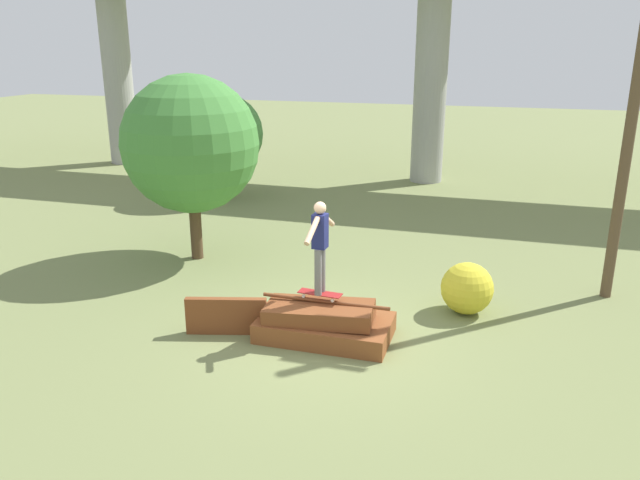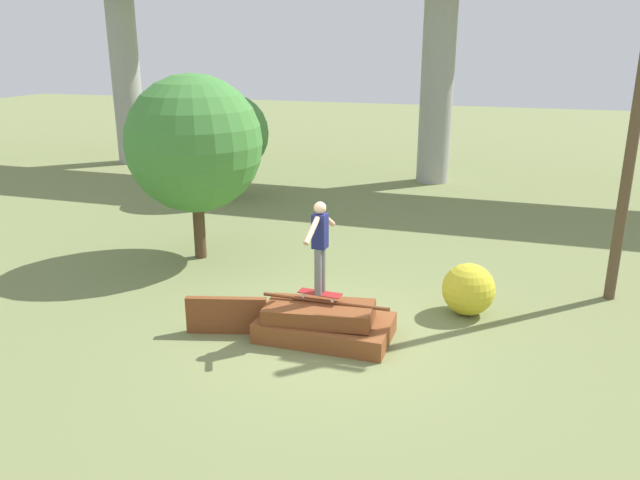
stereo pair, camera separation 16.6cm
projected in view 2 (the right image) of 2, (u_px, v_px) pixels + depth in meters
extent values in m
plane|color=olive|center=(325.00, 337.00, 10.39)|extent=(80.00, 80.00, 0.00)
cube|color=brown|center=(325.00, 328.00, 10.34)|extent=(2.18, 1.23, 0.33)
cube|color=brown|center=(319.00, 313.00, 10.18)|extent=(1.83, 0.96, 0.33)
cylinder|color=brown|center=(325.00, 301.00, 10.19)|extent=(2.15, 0.06, 0.06)
cube|color=brown|center=(227.00, 315.00, 10.43)|extent=(1.34, 0.48, 0.64)
cube|color=maroon|center=(320.00, 293.00, 10.24)|extent=(0.74, 0.27, 0.01)
cylinder|color=silver|center=(336.00, 296.00, 10.24)|extent=(0.06, 0.03, 0.05)
cylinder|color=silver|center=(332.00, 301.00, 10.08)|extent=(0.06, 0.03, 0.05)
cylinder|color=silver|center=(308.00, 292.00, 10.42)|extent=(0.06, 0.03, 0.05)
cylinder|color=silver|center=(304.00, 296.00, 10.26)|extent=(0.06, 0.03, 0.05)
cylinder|color=slate|center=(322.00, 269.00, 10.19)|extent=(0.12, 0.12, 0.78)
cylinder|color=slate|center=(318.00, 272.00, 10.04)|extent=(0.12, 0.12, 0.78)
cube|color=#191E51|center=(320.00, 231.00, 9.91)|extent=(0.23, 0.23, 0.56)
sphere|color=tan|center=(320.00, 208.00, 9.79)|extent=(0.20, 0.20, 0.20)
cylinder|color=tan|center=(328.00, 220.00, 10.18)|extent=(0.13, 0.52, 0.36)
cylinder|color=tan|center=(312.00, 231.00, 9.58)|extent=(0.13, 0.52, 0.36)
cylinder|color=#9E9E99|center=(126.00, 77.00, 24.37)|extent=(1.10, 1.10, 6.69)
cylinder|color=#9E9E99|center=(437.00, 83.00, 20.87)|extent=(1.10, 1.10, 6.69)
cylinder|color=brown|center=(639.00, 98.00, 10.80)|extent=(0.20, 0.20, 7.50)
cylinder|color=#4C3823|center=(232.00, 182.00, 19.43)|extent=(0.24, 0.24, 0.99)
sphere|color=#4C8E42|center=(230.00, 133.00, 18.96)|extent=(2.40, 2.40, 2.40)
cylinder|color=#4C3823|center=(199.00, 229.00, 14.01)|extent=(0.26, 0.26, 1.33)
sphere|color=#428438|center=(194.00, 144.00, 13.42)|extent=(2.97, 2.97, 2.97)
sphere|color=gold|center=(468.00, 289.00, 11.13)|extent=(0.94, 0.94, 0.94)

